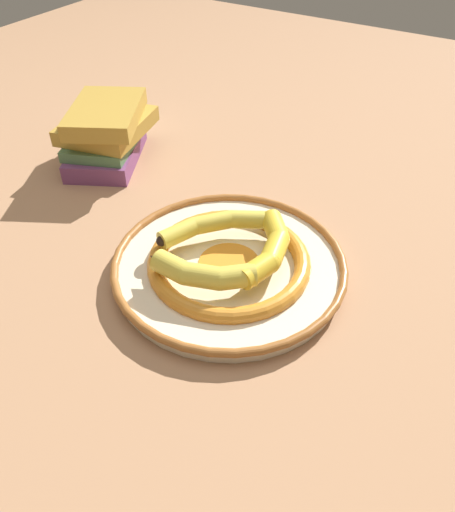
% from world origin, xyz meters
% --- Properties ---
extents(ground_plane, '(2.80, 2.80, 0.00)m').
position_xyz_m(ground_plane, '(0.00, 0.00, 0.00)').
color(ground_plane, '#A87A56').
extents(decorative_bowl, '(0.38, 0.38, 0.04)m').
position_xyz_m(decorative_bowl, '(-0.01, -0.00, 0.02)').
color(decorative_bowl, beige).
rests_on(decorative_bowl, ground_plane).
extents(banana_a, '(0.16, 0.17, 0.03)m').
position_xyz_m(banana_a, '(-0.06, 0.04, 0.05)').
color(banana_a, gold).
rests_on(banana_a, decorative_bowl).
extents(banana_b, '(0.17, 0.08, 0.04)m').
position_xyz_m(banana_b, '(-0.02, -0.07, 0.06)').
color(banana_b, gold).
rests_on(banana_b, decorative_bowl).
extents(banana_c, '(0.08, 0.19, 0.04)m').
position_xyz_m(banana_c, '(0.04, 0.02, 0.06)').
color(banana_c, gold).
rests_on(banana_c, decorative_bowl).
extents(book_stack, '(0.23, 0.26, 0.13)m').
position_xyz_m(book_stack, '(-0.43, 0.18, 0.06)').
color(book_stack, '#753D70').
rests_on(book_stack, ground_plane).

